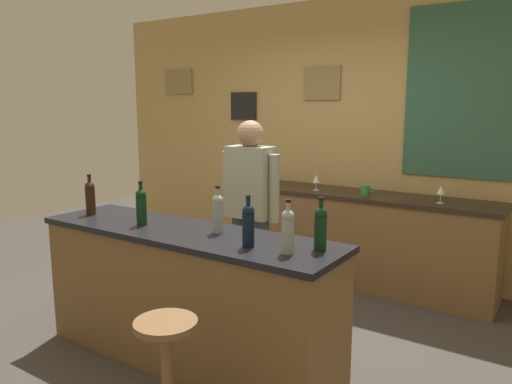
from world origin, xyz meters
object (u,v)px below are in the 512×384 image
wine_bottle_e (288,230)px  wine_glass_b (316,179)px  wine_bottle_d (248,224)px  wine_glass_a (265,173)px  wine_bottle_c (218,212)px  wine_glass_c (441,191)px  coffee_mug (365,190)px  bartender (250,208)px  wine_bottle_a (90,197)px  bar_stool (167,362)px  wine_bottle_b (141,206)px  wine_bottle_f (320,227)px

wine_bottle_e → wine_glass_b: size_ratio=1.97×
wine_bottle_d → wine_glass_a: bearing=120.4°
wine_bottle_c → wine_glass_c: bearing=63.7°
wine_bottle_c → wine_bottle_e: same height
coffee_mug → bartender: bearing=-111.3°
wine_bottle_a → wine_glass_b: (0.88, 2.00, -0.05)m
wine_bottle_d → wine_glass_b: bearing=106.3°
wine_glass_c → wine_bottle_a: bearing=-135.8°
wine_bottle_d → bartender: bearing=123.8°
wine_bottle_e → wine_glass_b: wine_bottle_e is taller
wine_bottle_d → wine_glass_c: bearing=74.0°
wine_glass_a → coffee_mug: 1.17m
bartender → wine_bottle_a: (-0.90, -0.81, 0.12)m
coffee_mug → wine_bottle_e: bearing=-80.3°
wine_bottle_c → wine_bottle_d: 0.38m
bartender → bar_stool: bearing=-71.3°
wine_bottle_c → wine_glass_b: size_ratio=1.97×
wine_bottle_a → coffee_mug: wine_bottle_a is taller
wine_bottle_c → coffee_mug: size_ratio=2.45×
wine_bottle_b → coffee_mug: bearing=68.3°
wine_glass_a → bar_stool: bearing=-66.7°
bar_stool → wine_glass_b: size_ratio=4.39×
wine_bottle_c → wine_bottle_e: 0.62m
bar_stool → wine_glass_b: bearing=101.2°
bartender → wine_bottle_f: bartender is taller
bar_stool → wine_bottle_b: (-0.84, 0.65, 0.60)m
wine_bottle_a → wine_glass_a: 2.12m
bar_stool → wine_glass_c: size_ratio=4.39×
wine_bottle_f → coffee_mug: wine_bottle_f is taller
wine_bottle_a → wine_bottle_f: 1.86m
wine_bottle_b → wine_bottle_d: bearing=-1.6°
wine_bottle_e → coffee_mug: size_ratio=2.45×
wine_bottle_a → wine_bottle_f: (1.85, 0.13, 0.00)m
wine_bottle_a → coffee_mug: (1.38, 2.02, -0.11)m
bar_stool → wine_bottle_f: (0.45, 0.80, 0.60)m
wine_bottle_d → wine_bottle_f: (0.38, 0.17, 0.00)m
wine_bottle_d → wine_glass_c: 2.14m
wine_bottle_a → wine_bottle_c: 1.13m
wine_glass_a → wine_bottle_e: bearing=-54.6°
wine_glass_a → coffee_mug: (1.17, -0.08, -0.06)m
wine_bottle_d → wine_bottle_a: bearing=178.3°
wine_bottle_b → wine_glass_b: bearing=81.1°
wine_glass_a → wine_glass_b: (0.67, -0.11, 0.00)m
bar_stool → wine_bottle_c: (-0.28, 0.78, 0.60)m
wine_bottle_b → wine_glass_a: wine_bottle_b is taller
wine_glass_b → wine_glass_a: bearing=170.5°
wine_glass_a → wine_bottle_f: bearing=-50.3°
wine_bottle_c → wine_bottle_f: same height
bartender → wine_glass_a: 1.48m
wine_glass_c → bar_stool: bearing=-103.8°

